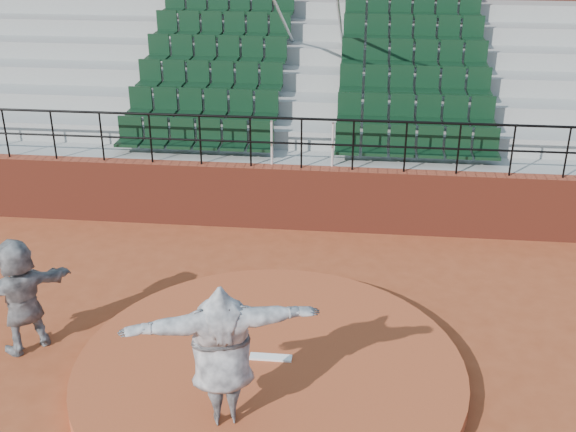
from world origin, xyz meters
name	(u,v)px	position (x,y,z in m)	size (l,w,h in m)	color
ground	(270,379)	(0.00, 0.00, 0.00)	(90.00, 90.00, 0.00)	#944121
pitchers_mound	(270,372)	(0.00, 0.00, 0.12)	(5.50, 5.50, 0.25)	#A54625
pitching_rubber	(271,357)	(0.00, 0.15, 0.27)	(0.60, 0.15, 0.03)	white
boundary_wall	(301,198)	(0.00, 5.00, 0.65)	(24.00, 0.30, 1.30)	maroon
wall_railing	(302,132)	(0.00, 5.00, 2.03)	(24.04, 0.05, 1.03)	black
seating_deck	(315,108)	(0.00, 8.65, 1.44)	(24.00, 5.97, 4.63)	gray
pitcher	(222,355)	(-0.42, -1.15, 1.21)	(2.37, 0.64, 1.93)	black
fielder	(21,296)	(-3.72, 0.40, 0.90)	(1.67, 0.53, 1.80)	black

